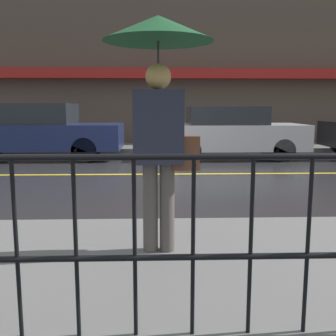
% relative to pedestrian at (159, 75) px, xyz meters
% --- Properties ---
extents(ground_plane, '(80.00, 80.00, 0.00)m').
position_rel_pedestrian_xyz_m(ground_plane, '(0.17, 4.94, -1.71)').
color(ground_plane, '#262628').
extents(sidewalk_near, '(28.00, 2.63, 0.14)m').
position_rel_pedestrian_xyz_m(sidewalk_near, '(0.17, -0.28, -1.64)').
color(sidewalk_near, '#60605E').
rests_on(sidewalk_near, ground_plane).
extents(sidewalk_far, '(28.00, 2.10, 0.14)m').
position_rel_pedestrian_xyz_m(sidewalk_far, '(0.17, 9.89, -1.64)').
color(sidewalk_far, '#60605E').
rests_on(sidewalk_far, ground_plane).
extents(lane_marking, '(25.20, 0.12, 0.01)m').
position_rel_pedestrian_xyz_m(lane_marking, '(0.17, 4.94, -1.71)').
color(lane_marking, gold).
rests_on(lane_marking, ground_plane).
extents(building_storefront, '(28.00, 0.85, 6.17)m').
position_rel_pedestrian_xyz_m(building_storefront, '(0.17, 11.07, 1.35)').
color(building_storefront, '#4C4238').
rests_on(building_storefront, ground_plane).
extents(railing_foreground, '(12.00, 0.04, 1.05)m').
position_rel_pedestrian_xyz_m(railing_foreground, '(0.17, -1.34, -0.92)').
color(railing_foreground, black).
rests_on(railing_foreground, sidewalk_near).
extents(pedestrian, '(0.94, 0.94, 2.05)m').
position_rel_pedestrian_xyz_m(pedestrian, '(0.00, 0.00, 0.00)').
color(pedestrian, '#4C4742').
rests_on(pedestrian, sidewalk_near).
extents(car_navy, '(4.77, 1.88, 1.54)m').
position_rel_pedestrian_xyz_m(car_navy, '(-3.42, 7.68, -0.93)').
color(car_navy, '#19234C').
rests_on(car_navy, ground_plane).
extents(car_silver, '(4.04, 1.86, 1.45)m').
position_rel_pedestrian_xyz_m(car_silver, '(2.10, 7.68, -0.97)').
color(car_silver, '#B2B5BA').
rests_on(car_silver, ground_plane).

